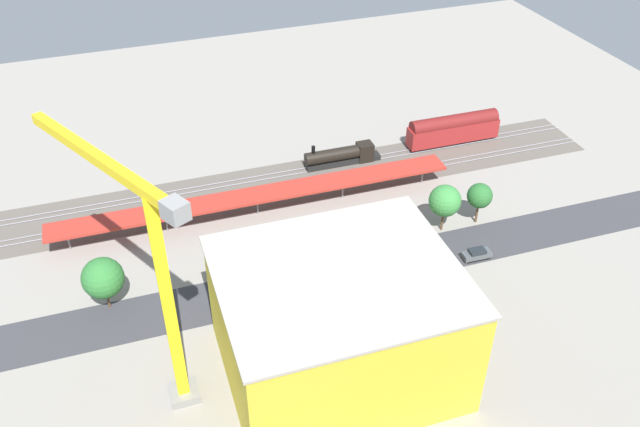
# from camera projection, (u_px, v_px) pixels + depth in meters

# --- Properties ---
(ground_plane) EXTENTS (194.66, 194.66, 0.00)m
(ground_plane) POSITION_uv_depth(u_px,v_px,m) (319.00, 256.00, 106.45)
(ground_plane) COLOR gray
(ground_plane) RESTS_ON ground
(rail_bed) EXTENTS (121.93, 16.53, 0.01)m
(rail_bed) POSITION_uv_depth(u_px,v_px,m) (279.00, 184.00, 123.14)
(rail_bed) COLOR #5B544C
(rail_bed) RESTS_ON ground
(street_asphalt) EXTENTS (121.82, 11.54, 0.01)m
(street_asphalt) POSITION_uv_depth(u_px,v_px,m) (330.00, 276.00, 102.59)
(street_asphalt) COLOR #38383D
(street_asphalt) RESTS_ON ground
(track_rails) EXTENTS (121.64, 10.09, 0.12)m
(track_rails) POSITION_uv_depth(u_px,v_px,m) (279.00, 184.00, 123.03)
(track_rails) COLOR #9E9EA8
(track_rails) RESTS_ON ground
(platform_canopy_near) EXTENTS (68.75, 6.35, 4.03)m
(platform_canopy_near) POSITION_uv_depth(u_px,v_px,m) (257.00, 195.00, 113.58)
(platform_canopy_near) COLOR #A82D23
(platform_canopy_near) RESTS_ON ground
(locomotive) EXTENTS (14.85, 2.84, 4.86)m
(locomotive) POSITION_uv_depth(u_px,v_px,m) (343.00, 156.00, 128.12)
(locomotive) COLOR black
(locomotive) RESTS_ON ground
(passenger_coach) EXTENTS (19.03, 3.58, 6.24)m
(passenger_coach) POSITION_uv_depth(u_px,v_px,m) (453.00, 129.00, 133.55)
(passenger_coach) COLOR black
(passenger_coach) RESTS_ON ground
(parked_car_0) EXTENTS (4.72, 2.10, 1.63)m
(parked_car_0) POSITION_uv_depth(u_px,v_px,m) (477.00, 254.00, 105.63)
(parked_car_0) COLOR black
(parked_car_0) RESTS_ON ground
(parked_car_1) EXTENTS (4.60, 1.79, 1.65)m
(parked_car_1) POSITION_uv_depth(u_px,v_px,m) (436.00, 264.00, 103.79)
(parked_car_1) COLOR black
(parked_car_1) RESTS_ON ground
(parked_car_2) EXTENTS (4.73, 1.81, 1.58)m
(parked_car_2) POSITION_uv_depth(u_px,v_px,m) (396.00, 273.00, 102.08)
(parked_car_2) COLOR black
(parked_car_2) RESTS_ON ground
(parked_car_3) EXTENTS (4.72, 2.06, 1.66)m
(parked_car_3) POSITION_uv_depth(u_px,v_px,m) (359.00, 281.00, 100.54)
(parked_car_3) COLOR black
(parked_car_3) RESTS_ON ground
(parked_car_4) EXTENTS (4.22, 2.01, 1.71)m
(parked_car_4) POSITION_uv_depth(u_px,v_px,m) (310.00, 292.00, 98.55)
(parked_car_4) COLOR black
(parked_car_4) RESTS_ON ground
(parked_car_5) EXTENTS (4.66, 1.96, 1.67)m
(parked_car_5) POSITION_uv_depth(u_px,v_px,m) (266.00, 304.00, 96.59)
(parked_car_5) COLOR black
(parked_car_5) RESTS_ON ground
(construction_building) EXTENTS (28.53, 24.54, 15.73)m
(construction_building) POSITION_uv_depth(u_px,v_px,m) (338.00, 324.00, 83.28)
(construction_building) COLOR yellow
(construction_building) RESTS_ON ground
(construction_roof_slab) EXTENTS (29.14, 25.16, 0.40)m
(construction_roof_slab) POSITION_uv_depth(u_px,v_px,m) (339.00, 275.00, 78.57)
(construction_roof_slab) COLOR #ADA89E
(construction_roof_slab) RESTS_ON construction_building
(tower_crane) EXTENTS (14.04, 25.93, 31.76)m
(tower_crane) POSITION_uv_depth(u_px,v_px,m) (150.00, 269.00, 74.34)
(tower_crane) COLOR gray
(tower_crane) RESTS_ON ground
(box_truck_0) EXTENTS (8.89, 2.88, 3.17)m
(box_truck_0) POSITION_uv_depth(u_px,v_px,m) (372.00, 261.00, 103.04)
(box_truck_0) COLOR black
(box_truck_0) RESTS_ON ground
(street_tree_0) EXTENTS (5.29, 5.29, 8.46)m
(street_tree_0) POSITION_uv_depth(u_px,v_px,m) (445.00, 201.00, 108.70)
(street_tree_0) COLOR brown
(street_tree_0) RESTS_ON ground
(street_tree_1) EXTENTS (5.25, 5.25, 7.03)m
(street_tree_1) POSITION_uv_depth(u_px,v_px,m) (242.00, 250.00, 100.59)
(street_tree_1) COLOR brown
(street_tree_1) RESTS_ON ground
(street_tree_2) EXTENTS (4.22, 4.22, 7.44)m
(street_tree_2) POSITION_uv_depth(u_px,v_px,m) (480.00, 196.00, 110.74)
(street_tree_2) COLOR brown
(street_tree_2) RESTS_ON ground
(street_tree_3) EXTENTS (5.94, 5.94, 8.46)m
(street_tree_3) POSITION_uv_depth(u_px,v_px,m) (103.00, 278.00, 93.91)
(street_tree_3) COLOR brown
(street_tree_3) RESTS_ON ground
(traffic_light) EXTENTS (0.50, 0.36, 6.34)m
(traffic_light) POSITION_uv_depth(u_px,v_px,m) (238.00, 300.00, 92.21)
(traffic_light) COLOR #333333
(traffic_light) RESTS_ON ground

